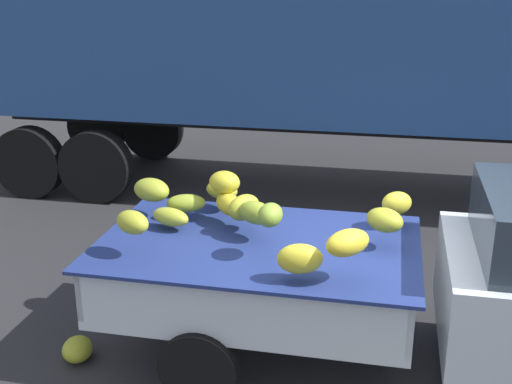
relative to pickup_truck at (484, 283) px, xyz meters
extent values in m
plane|color=#28282B|center=(-0.86, -0.08, -0.89)|extent=(220.00, 220.00, 0.00)
cube|color=gray|center=(-0.86, 9.15, -0.81)|extent=(80.00, 0.80, 0.16)
cube|color=silver|center=(-1.88, -0.05, -0.31)|extent=(2.67, 1.73, 0.08)
cube|color=silver|center=(-1.90, 0.76, -0.05)|extent=(2.63, 0.12, 0.44)
cube|color=silver|center=(-1.86, -0.86, -0.05)|extent=(2.63, 0.12, 0.44)
cube|color=silver|center=(-0.60, -0.02, -0.05)|extent=(0.09, 1.67, 0.44)
cube|color=silver|center=(-3.17, -0.08, -0.05)|extent=(0.09, 1.67, 0.44)
cube|color=#B21914|center=(-1.90, 0.79, -0.09)|extent=(2.52, 0.08, 0.07)
cube|color=navy|center=(-1.88, -0.05, 0.18)|extent=(2.79, 1.85, 0.03)
ellipsoid|color=gold|center=(-1.41, -0.71, 0.38)|extent=(0.38, 0.27, 0.23)
ellipsoid|color=#90A32F|center=(-2.66, 0.31, 0.36)|extent=(0.40, 0.29, 0.17)
ellipsoid|color=#ABAF2E|center=(-2.81, -0.57, 0.49)|extent=(0.38, 0.33, 0.19)
ellipsoid|color=#A3A62A|center=(-0.83, 0.08, 0.44)|extent=(0.42, 0.40, 0.20)
ellipsoid|color=#A6A82A|center=(-2.06, 0.12, 0.43)|extent=(0.34, 0.37, 0.23)
ellipsoid|color=gold|center=(-2.30, 0.37, 0.57)|extent=(0.35, 0.32, 0.21)
ellipsoid|color=olive|center=(-1.72, -0.36, 0.57)|extent=(0.21, 0.27, 0.19)
ellipsoid|color=gold|center=(-2.24, 0.27, 0.40)|extent=(0.39, 0.40, 0.19)
ellipsoid|color=gold|center=(-1.07, -0.65, 0.52)|extent=(0.41, 0.42, 0.20)
ellipsoid|color=gold|center=(-2.40, 0.62, 0.40)|extent=(0.43, 0.40, 0.16)
ellipsoid|color=#9EA92F|center=(-3.00, 0.31, 0.46)|extent=(0.43, 0.36, 0.22)
ellipsoid|color=#ACB332|center=(-2.71, 0.04, 0.32)|extent=(0.41, 0.29, 0.16)
ellipsoid|color=olive|center=(-1.92, -0.01, 0.45)|extent=(0.40, 0.34, 0.20)
ellipsoid|color=gold|center=(-0.75, 0.54, 0.44)|extent=(0.35, 0.33, 0.21)
cylinder|color=black|center=(-2.21, 0.74, -0.57)|extent=(0.64, 0.22, 0.64)
cylinder|color=black|center=(-2.17, -0.86, -0.57)|extent=(0.64, 0.22, 0.64)
cube|color=navy|center=(-1.58, 4.65, 1.71)|extent=(12.07, 2.85, 2.70)
cube|color=black|center=(-1.58, 4.65, 0.21)|extent=(11.05, 0.72, 0.30)
cylinder|color=black|center=(-5.22, 5.74, -0.35)|extent=(1.09, 0.33, 1.08)
cylinder|color=black|center=(-5.15, 3.34, -0.35)|extent=(1.09, 0.33, 1.08)
cylinder|color=black|center=(-6.30, 5.71, -0.35)|extent=(1.09, 0.33, 1.08)
cylinder|color=black|center=(-6.23, 3.31, -0.35)|extent=(1.09, 0.33, 1.08)
ellipsoid|color=#A4A82B|center=(-3.42, -0.56, -0.78)|extent=(0.36, 0.39, 0.21)
camera|label=1|loc=(-0.71, -5.07, 2.43)|focal=45.68mm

